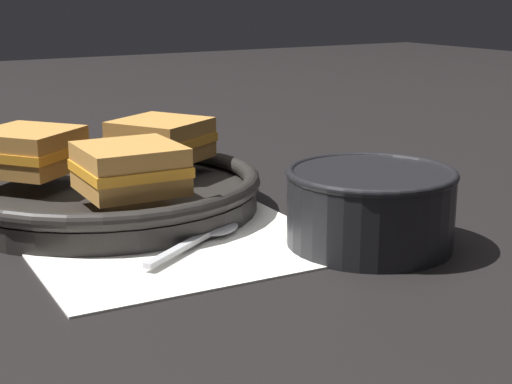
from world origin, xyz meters
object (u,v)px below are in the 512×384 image
Objects in this scene: spoon at (208,233)px; skillet at (107,191)px; soup_bowl at (370,203)px; sandwich_far_left at (130,168)px; sandwich_near_left at (161,139)px; sandwich_near_right at (29,150)px.

spoon is 0.33× the size of skillet.
sandwich_far_left reaches higher than soup_bowl.
spoon is 1.03× the size of sandwich_near_left.
sandwich_near_right is 0.15m from sandwich_far_left.
spoon is at bearing -60.75° from sandwich_near_right.
sandwich_far_left is (0.06, -0.14, 0.00)m from sandwich_near_right.
sandwich_far_left is (-0.01, -0.09, 0.04)m from skillet.
skillet is 3.00× the size of sandwich_near_right.
skillet is at bearing 85.12° from sandwich_far_left.
sandwich_far_left is at bearing 96.84° from spoon.
sandwich_near_right is (-0.23, 0.29, 0.02)m from soup_bowl.
soup_bowl is 1.58× the size of sandwich_far_left.
skillet is 4.02× the size of sandwich_far_left.
soup_bowl is at bearing -41.47° from sandwich_far_left.
spoon is at bearing -73.70° from skillet.
sandwich_far_left is at bearing -94.88° from skillet.
sandwich_near_right reaches higher than spoon.
soup_bowl is 0.29m from sandwich_near_left.
sandwich_near_right is (-0.07, 0.05, 0.04)m from skillet.
skillet is 3.08× the size of sandwich_near_left.
sandwich_near_left reaches higher than soup_bowl.
sandwich_near_right is at bearing 173.94° from sandwich_near_left.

